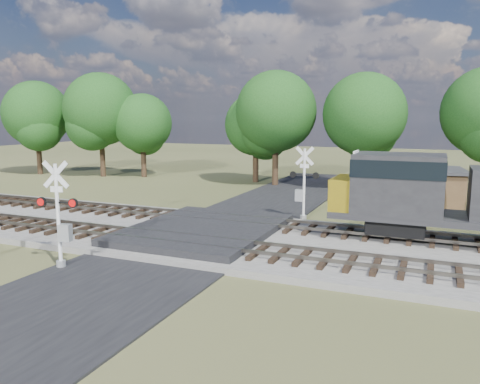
% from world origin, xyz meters
% --- Properties ---
extents(ground, '(160.00, 160.00, 0.00)m').
position_xyz_m(ground, '(0.00, 0.00, 0.00)').
color(ground, '#3E4525').
rests_on(ground, ground).
extents(ballast_bed, '(140.00, 10.00, 0.30)m').
position_xyz_m(ballast_bed, '(10.00, 0.50, 0.15)').
color(ballast_bed, gray).
rests_on(ballast_bed, ground).
extents(road, '(7.00, 60.00, 0.08)m').
position_xyz_m(road, '(0.00, 0.00, 0.04)').
color(road, black).
rests_on(road, ground).
extents(crossing_panel, '(7.00, 9.00, 0.62)m').
position_xyz_m(crossing_panel, '(0.00, 0.50, 0.32)').
color(crossing_panel, '#262628').
rests_on(crossing_panel, ground).
extents(track_near, '(140.00, 2.60, 0.33)m').
position_xyz_m(track_near, '(3.12, -2.00, 0.41)').
color(track_near, black).
rests_on(track_near, ballast_bed).
extents(track_far, '(140.00, 2.60, 0.33)m').
position_xyz_m(track_far, '(3.12, 3.00, 0.41)').
color(track_far, black).
rests_on(track_far, ballast_bed).
extents(crossing_signal_near, '(1.79, 0.50, 4.48)m').
position_xyz_m(crossing_signal_near, '(-3.04, -6.28, 1.87)').
color(crossing_signal_near, silver).
rests_on(crossing_signal_near, ground).
extents(crossing_signal_far, '(1.81, 0.39, 4.50)m').
position_xyz_m(crossing_signal_far, '(3.60, 6.53, 1.87)').
color(crossing_signal_far, silver).
rests_on(crossing_signal_far, ground).
extents(equipment_shed, '(4.90, 4.90, 2.99)m').
position_xyz_m(equipment_shed, '(10.49, 11.45, 1.51)').
color(equipment_shed, '#4B3420').
rests_on(equipment_shed, ground).
extents(treeline, '(78.01, 11.21, 11.30)m').
position_xyz_m(treeline, '(6.58, 20.41, 6.53)').
color(treeline, black).
rests_on(treeline, ground).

